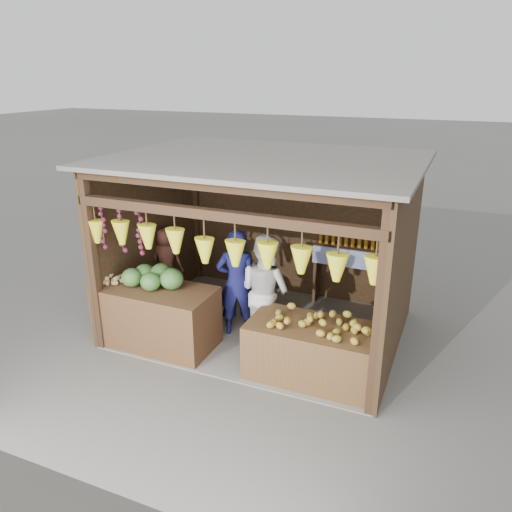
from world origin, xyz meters
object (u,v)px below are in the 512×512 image
at_px(counter_left, 157,316).
at_px(vendor_seated, 167,260).
at_px(woman_standing, 265,291).
at_px(counter_right, 312,352).
at_px(man_standing, 237,284).

xyz_separation_m(counter_left, vendor_seated, (-0.52, 1.13, 0.41)).
relative_size(counter_left, vendor_seated, 1.55).
bearing_deg(woman_standing, counter_right, 169.44).
bearing_deg(man_standing, counter_left, 16.59).
height_order(counter_left, vendor_seated, vendor_seated).
xyz_separation_m(counter_left, woman_standing, (1.43, 0.64, 0.39)).
bearing_deg(man_standing, counter_right, 133.30).
bearing_deg(counter_left, vendor_seated, 114.85).
relative_size(man_standing, vendor_seated, 1.52).
relative_size(counter_right, man_standing, 0.99).
distance_m(counter_left, woman_standing, 1.62).
bearing_deg(man_standing, woman_standing, 149.87).
distance_m(counter_left, man_standing, 1.26).
bearing_deg(vendor_seated, counter_right, 154.19).
bearing_deg(counter_right, counter_left, -178.81).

